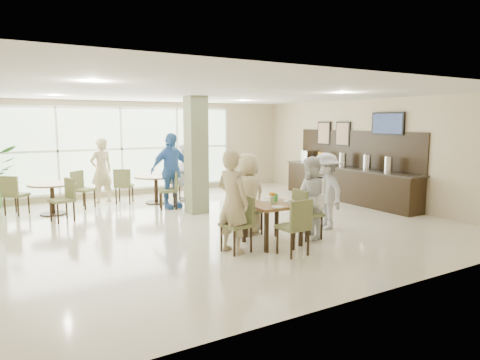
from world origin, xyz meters
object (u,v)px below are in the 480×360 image
adult_a (171,171)px  teen_far (248,194)px  round_table_left (52,191)px  teen_right (311,198)px  adult_standing (101,171)px  adult_b (184,172)px  buffet_counter (347,181)px  teen_left (232,202)px  main_table (272,209)px  teen_standing (326,191)px  round_table_right (156,181)px

adult_a → teen_far: bearing=-93.5°
round_table_left → teen_right: teen_right is taller
adult_standing → adult_b: bearing=144.4°
round_table_left → buffet_counter: 7.69m
buffet_counter → teen_left: size_ratio=2.69×
main_table → buffet_counter: (4.27, 2.46, -0.09)m
teen_right → adult_a: 4.25m
round_table_left → buffet_counter: size_ratio=0.23×
teen_far → adult_a: 3.17m
buffet_counter → adult_b: (-3.86, 2.45, 0.25)m
teen_left → teen_standing: (2.44, 0.43, -0.09)m
round_table_left → teen_standing: 6.39m
buffet_counter → teen_right: (-3.44, -2.54, 0.23)m
round_table_left → round_table_right: same height
main_table → adult_a: (-0.35, 4.00, 0.31)m
main_table → teen_left: 0.88m
round_table_left → adult_b: 3.49m
main_table → teen_far: 0.87m
round_table_left → adult_standing: adult_standing is taller
round_table_right → teen_left: (-0.40, -4.91, 0.28)m
adult_standing → buffet_counter: bearing=135.5°
teen_left → adult_standing: bearing=-10.5°
teen_right → adult_standing: size_ratio=0.89×
adult_b → adult_a: bearing=-21.4°
round_table_left → teen_right: size_ratio=0.69×
adult_a → adult_standing: size_ratio=1.09×
round_table_right → adult_standing: bearing=148.1°
round_table_left → teen_far: size_ratio=0.68×
teen_left → buffet_counter: bearing=-83.0°
round_table_left → adult_a: (2.72, -0.73, 0.39)m
adult_b → adult_standing: bearing=-90.4°
teen_right → adult_a: bearing=-147.5°
main_table → teen_right: (0.83, -0.08, 0.13)m
teen_standing → adult_standing: 6.21m
teen_right → adult_a: size_ratio=0.81×
main_table → buffet_counter: 4.93m
main_table → teen_left: size_ratio=0.50×
adult_a → adult_b: size_ratio=1.20×
round_table_left → round_table_right: 2.62m
adult_a → teen_left: bearing=-107.3°
round_table_right → teen_standing: (2.05, -4.48, 0.20)m
adult_a → adult_b: 1.19m
main_table → adult_a: bearing=95.0°
round_table_left → adult_standing: size_ratio=0.61×
buffet_counter → adult_b: buffet_counter is taller
teen_far → teen_left: bearing=38.5°
teen_standing → teen_right: bearing=-50.5°
teen_left → adult_a: size_ratio=0.91×
teen_far → adult_b: (0.39, 4.05, 0.00)m
adult_b → adult_standing: 2.24m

